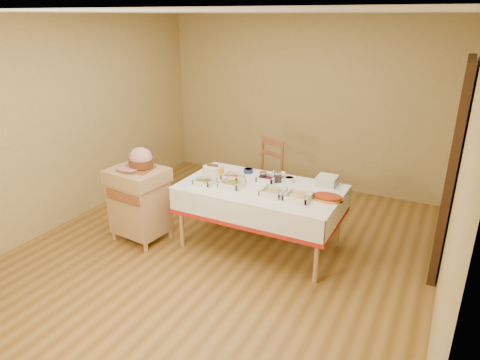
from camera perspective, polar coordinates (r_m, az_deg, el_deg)
name	(u,v)px	position (r m, az deg, el deg)	size (l,w,h in m)	color
room_shell	(224,144)	(4.54, -2.14, 4.84)	(5.00, 5.00, 5.00)	olive
doorway	(454,167)	(4.92, 26.59, 1.56)	(0.09, 1.10, 2.20)	black
dining_table	(260,200)	(4.91, 2.74, -2.62)	(1.82, 1.02, 0.76)	tan
butcher_cart	(139,200)	(5.24, -13.28, -2.63)	(0.69, 0.59, 0.90)	tan
dining_chair	(263,175)	(5.85, 3.15, 0.63)	(0.60, 0.59, 1.03)	brown
ham_on_board	(140,160)	(5.06, -13.18, 2.59)	(0.39, 0.38, 0.26)	brown
serving_dish_a	(205,182)	(4.92, -4.72, -0.22)	(0.22, 0.21, 0.09)	silver
serving_dish_b	(232,184)	(4.83, -1.09, -0.51)	(0.24, 0.24, 0.10)	silver
serving_dish_c	(273,192)	(4.62, 4.43, -1.62)	(0.24, 0.24, 0.10)	silver
serving_dish_d	(298,197)	(4.53, 7.75, -2.23)	(0.26, 0.26, 0.10)	silver
serving_dish_e	(233,177)	(5.03, -0.97, 0.37)	(0.22, 0.21, 0.10)	silver
serving_dish_f	(267,179)	(4.99, 3.62, 0.14)	(0.21, 0.20, 0.10)	silver
small_bowl_left	(216,167)	(5.40, -3.19, 1.79)	(0.11, 0.11, 0.05)	silver
small_bowl_mid	(248,170)	(5.26, 1.12, 1.28)	(0.12, 0.12, 0.05)	navy
small_bowl_right	(289,179)	(4.99, 6.57, 0.07)	(0.12, 0.12, 0.06)	silver
bowl_white_imported	(278,175)	(5.16, 5.09, 0.72)	(0.17, 0.17, 0.04)	silver
bowl_small_imported	(323,182)	(5.02, 11.00, -0.20)	(0.14, 0.14, 0.04)	silver
preserve_jar_left	(263,177)	(5.00, 3.10, 0.42)	(0.09, 0.09, 0.11)	silver
preserve_jar_right	(278,177)	(4.98, 5.04, 0.35)	(0.10, 0.10, 0.12)	silver
mustard_bottle	(222,172)	(5.08, -2.47, 1.05)	(0.05, 0.05, 0.16)	gold
bread_basket	(213,169)	(5.26, -3.68, 1.41)	(0.24, 0.24, 0.10)	white
plate_stack	(327,181)	(4.97, 11.53, -0.08)	(0.22, 0.22, 0.11)	silver
brass_platter	(328,198)	(4.59, 11.59, -2.32)	(0.34, 0.24, 0.04)	gold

